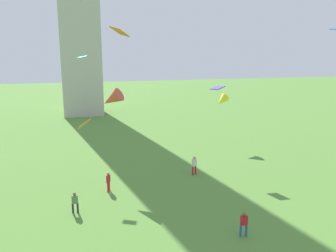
% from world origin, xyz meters
% --- Properties ---
extents(person_0, '(0.48, 0.29, 1.55)m').
position_xyz_m(person_0, '(-9.34, 15.99, 0.88)').
color(person_0, '#1E2333').
rests_on(person_0, ground_plane).
extents(person_1, '(0.37, 0.49, 1.65)m').
position_xyz_m(person_1, '(-6.67, 19.33, 0.93)').
color(person_1, red).
rests_on(person_1, ground_plane).
extents(person_3, '(0.50, 0.31, 1.63)m').
position_xyz_m(person_3, '(0.84, 9.98, 0.92)').
color(person_3, '#235693').
rests_on(person_3, ground_plane).
extents(person_4, '(0.53, 0.44, 1.75)m').
position_xyz_m(person_4, '(1.46, 21.33, 0.99)').
color(person_4, red).
rests_on(person_4, ground_plane).
extents(kite_flying_0, '(1.00, 0.84, 0.29)m').
position_xyz_m(kite_flying_0, '(-8.10, 26.32, 10.78)').
color(kite_flying_0, '#09ECBC').
extents(kite_flying_2, '(2.50, 2.20, 1.98)m').
position_xyz_m(kite_flying_2, '(-5.81, 22.84, 7.18)').
color(kite_flying_2, '#CB422E').
extents(kite_flying_3, '(1.55, 1.66, 0.77)m').
position_xyz_m(kite_flying_3, '(-5.55, 18.11, 12.74)').
color(kite_flying_3, orange).
extents(kite_flying_4, '(1.24, 1.54, 0.42)m').
position_xyz_m(kite_flying_4, '(4.68, 24.02, 7.77)').
color(kite_flying_4, '#4227B7').
extents(kite_flying_5, '(2.15, 1.84, 1.69)m').
position_xyz_m(kite_flying_5, '(8.09, 30.76, 5.40)').
color(kite_flying_5, yellow).
extents(kite_flying_6, '(0.97, 1.05, 0.76)m').
position_xyz_m(kite_flying_6, '(-8.40, 16.18, 6.47)').
color(kite_flying_6, orange).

